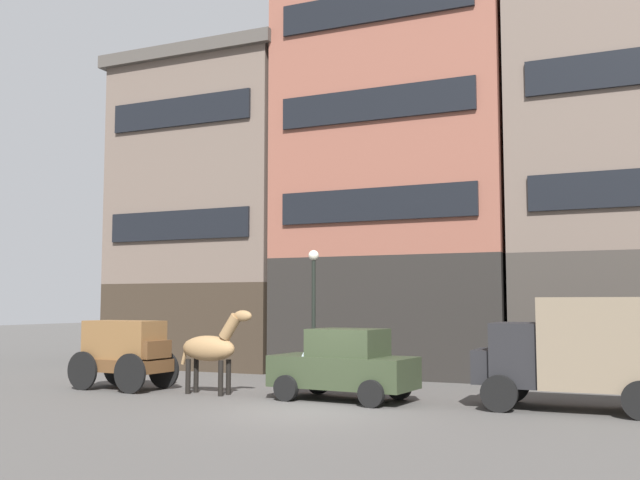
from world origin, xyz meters
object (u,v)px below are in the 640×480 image
object	(u,v)px
cargo_wagon	(125,349)
sedan_light	(344,365)
draft_horse	(212,348)
delivery_truck_near	(578,349)
streetlamp_curbside	(314,297)

from	to	relation	value
cargo_wagon	sedan_light	xyz separation A→B (m)	(6.75, 0.31, -0.23)
draft_horse	sedan_light	world-z (taller)	draft_horse
delivery_truck_near	streetlamp_curbside	xyz separation A→B (m)	(-7.81, 2.28, 1.25)
cargo_wagon	streetlamp_curbside	distance (m)	5.78
draft_horse	streetlamp_curbside	world-z (taller)	streetlamp_curbside
cargo_wagon	delivery_truck_near	bearing A→B (deg)	3.90
draft_horse	streetlamp_curbside	bearing A→B (deg)	62.06
sedan_light	draft_horse	bearing A→B (deg)	-175.27
draft_horse	delivery_truck_near	size ratio (longest dim) A/B	0.54
sedan_light	streetlamp_curbside	size ratio (longest dim) A/B	0.93
cargo_wagon	draft_horse	world-z (taller)	draft_horse
delivery_truck_near	sedan_light	xyz separation A→B (m)	(-5.66, -0.54, -0.51)
cargo_wagon	draft_horse	distance (m)	2.95
sedan_light	cargo_wagon	bearing A→B (deg)	-177.36
cargo_wagon	delivery_truck_near	xyz separation A→B (m)	(12.42, 0.85, 0.28)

